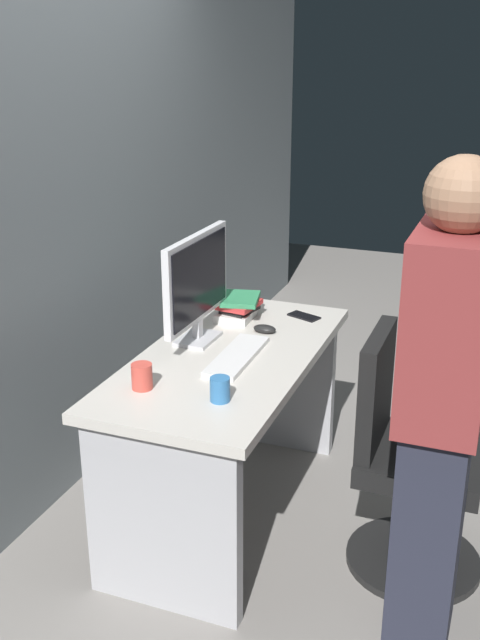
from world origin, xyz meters
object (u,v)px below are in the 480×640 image
object	(u,v)px
office_chair	(406,465)
cup_by_monitor	(142,376)
book_stack	(238,307)
cell_phone	(304,316)
cup_near_keyboard	(220,389)
person_at_desk	(440,420)
mouse	(265,329)
desk	(229,405)
monitor	(197,282)
keyboard	(237,356)

from	to	relation	value
office_chair	cup_by_monitor	bearing A→B (deg)	110.44
book_stack	cell_phone	bearing A→B (deg)	-65.20
office_chair	cup_near_keyboard	world-z (taller)	office_chair
person_at_desk	mouse	bearing A→B (deg)	48.17
person_at_desk	cell_phone	size ratio (longest dim) A/B	11.38
desk	cell_phone	world-z (taller)	cell_phone
desk	office_chair	bearing A→B (deg)	-95.42
office_chair	mouse	xyz separation A→B (m)	(0.34, 0.69, 0.33)
desk	book_stack	xyz separation A→B (m)	(0.39, 0.11, 0.29)
desk	monitor	bearing A→B (deg)	64.02
monitor	book_stack	distance (m)	0.37
cup_by_monitor	book_stack	world-z (taller)	book_stack
keyboard	book_stack	bearing A→B (deg)	19.57
desk	monitor	world-z (taller)	monitor
desk	mouse	size ratio (longest dim) A/B	13.78
book_stack	person_at_desk	bearing A→B (deg)	-130.83
office_chair	cup_near_keyboard	distance (m)	0.79
person_at_desk	keyboard	distance (m)	0.94
monitor	mouse	bearing A→B (deg)	-50.74
person_at_desk	mouse	distance (m)	1.11
office_chair	book_stack	bearing A→B (deg)	61.70
office_chair	person_at_desk	xyz separation A→B (m)	(-0.39, -0.13, 0.41)
office_chair	cup_by_monitor	size ratio (longest dim) A/B	9.90
cup_near_keyboard	cell_phone	distance (m)	0.92
desk	monitor	distance (m)	0.52
office_chair	cup_by_monitor	world-z (taller)	office_chair
desk	office_chair	world-z (taller)	office_chair
keyboard	person_at_desk	bearing A→B (deg)	-118.19
desk	office_chair	distance (m)	0.76
desk	cup_by_monitor	bearing A→B (deg)	157.58
desk	cup_near_keyboard	distance (m)	0.51
keyboard	cup_near_keyboard	bearing A→B (deg)	-168.69
desk	cup_near_keyboard	bearing A→B (deg)	-162.13
cup_near_keyboard	cell_phone	world-z (taller)	cup_near_keyboard
desk	cup_by_monitor	world-z (taller)	cup_by_monitor
monitor	cup_by_monitor	bearing A→B (deg)	179.81
keyboard	cell_phone	bearing A→B (deg)	-12.53
cup_by_monitor	cup_near_keyboard	bearing A→B (deg)	-88.42
office_chair	mouse	world-z (taller)	office_chair
mouse	cup_near_keyboard	xyz separation A→B (m)	(-0.67, -0.07, 0.03)
cup_near_keyboard	book_stack	distance (m)	0.83
office_chair	mouse	bearing A→B (deg)	63.63
keyboard	book_stack	distance (m)	0.46
person_at_desk	monitor	xyz separation A→B (m)	(0.55, 1.05, 0.16)
office_chair	cup_near_keyboard	bearing A→B (deg)	118.41
mouse	book_stack	size ratio (longest dim) A/B	0.43
cup_by_monitor	book_stack	xyz separation A→B (m)	(0.80, -0.06, 0.01)
person_at_desk	monitor	bearing A→B (deg)	62.46
office_chair	monitor	world-z (taller)	monitor
book_stack	cup_by_monitor	bearing A→B (deg)	175.51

